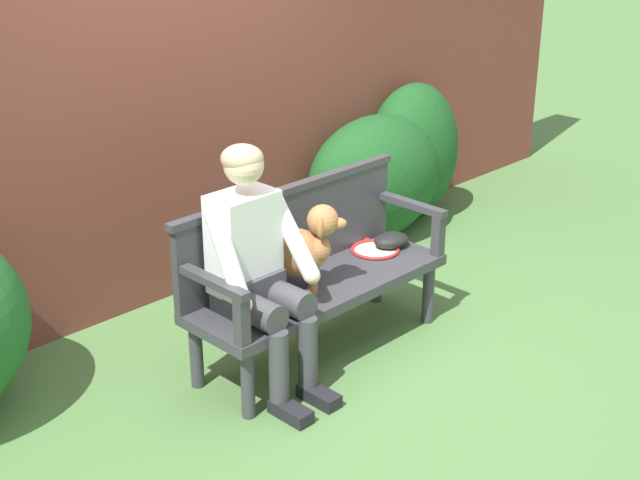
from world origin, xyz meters
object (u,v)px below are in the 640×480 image
object	(u,v)px
garden_bench	(320,292)
person_seated	(255,262)
baseball_glove	(391,240)
tennis_racket	(373,248)
dog_on_bench	(302,247)

from	to	relation	value
garden_bench	person_seated	world-z (taller)	person_seated
person_seated	garden_bench	bearing A→B (deg)	1.85
person_seated	baseball_glove	bearing A→B (deg)	2.95
tennis_racket	garden_bench	bearing A→B (deg)	-170.17
garden_bench	tennis_racket	size ratio (longest dim) A/B	2.76
dog_on_bench	tennis_racket	world-z (taller)	dog_on_bench
garden_bench	baseball_glove	bearing A→B (deg)	3.77
garden_bench	person_seated	xyz separation A→B (m)	(-0.47, -0.02, 0.33)
garden_bench	dog_on_bench	size ratio (longest dim) A/B	3.32
person_seated	dog_on_bench	bearing A→B (deg)	5.66
tennis_racket	baseball_glove	xyz separation A→B (m)	(0.10, -0.05, 0.04)
person_seated	tennis_racket	bearing A→B (deg)	6.15
tennis_racket	baseball_glove	world-z (taller)	baseball_glove
garden_bench	baseball_glove	xyz separation A→B (m)	(0.65, 0.04, 0.10)
garden_bench	baseball_glove	size ratio (longest dim) A/B	7.19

